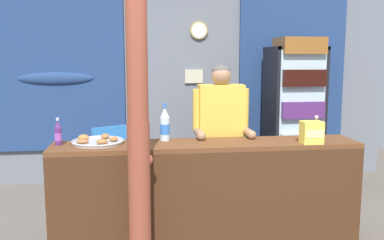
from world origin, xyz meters
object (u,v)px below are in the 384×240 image
(stall_counter, at_px, (208,187))
(snack_box_instant_noodle, at_px, (312,132))
(timber_post, at_px, (138,129))
(shopkeeper, at_px, (221,126))
(drink_fridge, at_px, (295,107))
(soda_bottle_water, at_px, (165,125))
(pastry_tray, at_px, (98,141))
(soda_bottle_grape_soda, at_px, (58,134))
(soda_bottle_orange_soda, at_px, (316,129))
(bottle_shelf_rack, at_px, (222,137))
(soda_bottle_lime_soda, at_px, (136,133))
(plastic_lawn_chair, at_px, (115,160))

(stall_counter, bearing_deg, snack_box_instant_noodle, -3.61)
(timber_post, xyz_separation_m, shopkeeper, (0.78, 0.77, -0.12))
(drink_fridge, bearing_deg, soda_bottle_water, -140.71)
(stall_counter, bearing_deg, drink_fridge, 50.26)
(shopkeeper, distance_m, pastry_tray, 1.17)
(drink_fridge, xyz_separation_m, soda_bottle_grape_soda, (-2.63, -1.50, -0.01))
(soda_bottle_orange_soda, height_order, snack_box_instant_noodle, soda_bottle_orange_soda)
(snack_box_instant_noodle, bearing_deg, bottle_shelf_rack, 101.45)
(pastry_tray, bearing_deg, soda_bottle_lime_soda, -8.76)
(soda_bottle_grape_soda, bearing_deg, snack_box_instant_noodle, -5.68)
(stall_counter, relative_size, soda_bottle_orange_soda, 12.41)
(plastic_lawn_chair, distance_m, shopkeeper, 1.46)
(shopkeeper, xyz_separation_m, snack_box_instant_noodle, (0.69, -0.52, 0.02))
(bottle_shelf_rack, xyz_separation_m, soda_bottle_orange_soda, (0.51, -1.74, 0.38))
(soda_bottle_orange_soda, bearing_deg, snack_box_instant_noodle, -123.28)
(soda_bottle_lime_soda, bearing_deg, soda_bottle_grape_soda, 177.31)
(soda_bottle_orange_soda, distance_m, soda_bottle_grape_soda, 2.26)
(timber_post, xyz_separation_m, soda_bottle_grape_soda, (-0.67, 0.46, -0.10))
(soda_bottle_water, height_order, soda_bottle_orange_soda, soda_bottle_water)
(soda_bottle_lime_soda, bearing_deg, snack_box_instant_noodle, -6.98)
(soda_bottle_grape_soda, bearing_deg, timber_post, -34.41)
(stall_counter, height_order, snack_box_instant_noodle, snack_box_instant_noodle)
(stall_counter, xyz_separation_m, bottle_shelf_rack, (0.49, 1.86, 0.07))
(stall_counter, bearing_deg, soda_bottle_lime_soda, 168.22)
(drink_fridge, bearing_deg, pastry_tray, -147.36)
(drink_fridge, relative_size, plastic_lawn_chair, 2.20)
(plastic_lawn_chair, bearing_deg, soda_bottle_lime_soda, -78.27)
(bottle_shelf_rack, bearing_deg, soda_bottle_orange_soda, -73.74)
(soda_bottle_water, bearing_deg, shopkeeper, 22.45)
(plastic_lawn_chair, height_order, shopkeeper, shopkeeper)
(stall_counter, bearing_deg, shopkeeper, 67.18)
(plastic_lawn_chair, height_order, soda_bottle_grape_soda, soda_bottle_grape_soda)
(timber_post, bearing_deg, pastry_tray, 125.82)
(bottle_shelf_rack, height_order, soda_bottle_water, soda_bottle_water)
(soda_bottle_orange_soda, height_order, soda_bottle_grape_soda, soda_bottle_grape_soda)
(drink_fridge, bearing_deg, soda_bottle_lime_soda, -142.37)
(shopkeeper, bearing_deg, drink_fridge, 45.20)
(soda_bottle_lime_soda, distance_m, snack_box_instant_noodle, 1.50)
(snack_box_instant_noodle, bearing_deg, soda_bottle_water, 166.55)
(timber_post, relative_size, pastry_tray, 5.25)
(snack_box_instant_noodle, bearing_deg, shopkeeper, 142.66)
(pastry_tray, bearing_deg, bottle_shelf_rack, 49.74)
(timber_post, xyz_separation_m, soda_bottle_orange_soda, (1.59, 0.43, -0.11))
(drink_fridge, xyz_separation_m, shopkeeper, (-1.18, -1.19, -0.03))
(shopkeeper, xyz_separation_m, soda_bottle_water, (-0.55, -0.23, 0.06))
(shopkeeper, relative_size, soda_bottle_lime_soda, 6.92)
(timber_post, relative_size, plastic_lawn_chair, 2.71)
(timber_post, bearing_deg, soda_bottle_orange_soda, 15.00)
(stall_counter, height_order, timber_post, timber_post)
(stall_counter, height_order, shopkeeper, shopkeeper)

